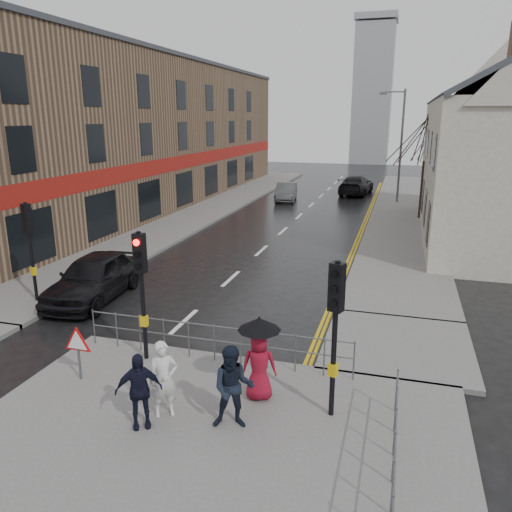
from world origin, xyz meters
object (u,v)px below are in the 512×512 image
Objects in this scene: car_parked at (94,277)px; pedestrian_with_umbrella at (259,354)px; pedestrian_d at (139,391)px; pedestrian_a at (164,379)px; pedestrian_b at (233,388)px; car_mid at (286,192)px.

pedestrian_with_umbrella is at bearing -37.72° from car_parked.
pedestrian_d is at bearing -140.18° from pedestrian_with_umbrella.
pedestrian_b is at bearing -31.71° from pedestrian_a.
car_parked is 22.94m from car_mid.
pedestrian_with_umbrella is (1.73, 1.19, 0.25)m from pedestrian_a.
pedestrian_d is at bearing -55.13° from car_parked.
pedestrian_b is 1.21m from pedestrian_with_umbrella.
pedestrian_a is at bearing -145.38° from pedestrian_with_umbrella.
pedestrian_a is 1.52m from pedestrian_b.
pedestrian_b reaches higher than car_parked.
pedestrian_d is at bearing -179.20° from pedestrian_b.
pedestrian_a is at bearing -89.77° from car_mid.
pedestrian_a is 0.86× the size of pedestrian_with_umbrella.
car_mid is (-5.78, 27.69, -0.55)m from pedestrian_with_umbrella.
pedestrian_b is at bearing -44.43° from car_parked.
pedestrian_a is at bearing -51.30° from car_parked.
pedestrian_d is (-2.03, -1.69, -0.28)m from pedestrian_with_umbrella.
pedestrian_d reaches higher than car_mid.
car_parked is (-5.68, 5.99, -0.16)m from pedestrian_a.
pedestrian_b is 1.90m from pedestrian_d.
car_mid is (-5.57, 28.86, -0.34)m from pedestrian_b.
pedestrian_a is 8.26m from car_parked.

